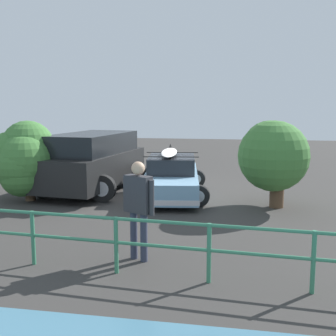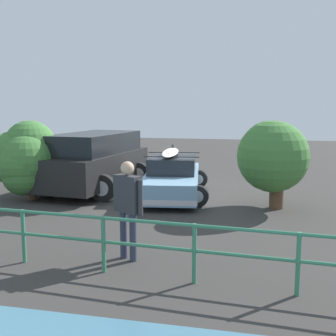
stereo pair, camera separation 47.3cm
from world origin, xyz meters
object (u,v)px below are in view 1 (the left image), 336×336
bush_near_left (272,155)px  bush_near_right (22,160)px  suv_car (93,161)px  sedan_car (171,177)px  person_bystander (138,202)px

bush_near_left → bush_near_right: bush_near_left is taller
suv_car → bush_near_left: 5.67m
sedan_car → suv_car: size_ratio=0.96×
bush_near_right → suv_car: bearing=-133.6°
suv_car → bush_near_right: 2.27m
sedan_car → person_bystander: person_bystander is taller
bush_near_left → person_bystander: bearing=60.5°
bush_near_left → suv_car: bearing=-12.6°
suv_car → bush_near_left: (-5.51, 1.23, 0.47)m
sedan_car → bush_near_right: bearing=18.5°
bush_near_left → bush_near_right: size_ratio=1.02×
suv_car → bush_near_right: size_ratio=2.08×
person_bystander → bush_near_left: bush_near_left is taller
sedan_car → suv_car: 2.65m
suv_car → bush_near_right: bush_near_right is taller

